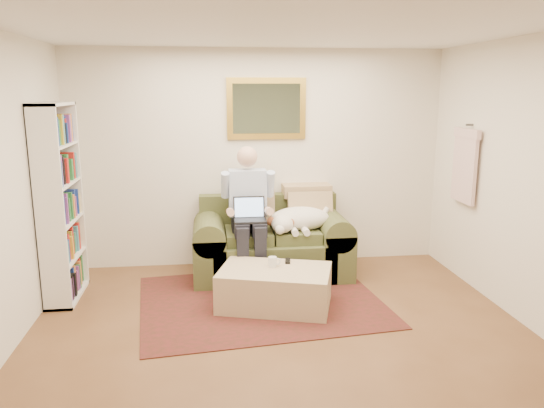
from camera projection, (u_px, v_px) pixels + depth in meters
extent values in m
cube|color=brown|center=(289.00, 359.00, 4.26)|extent=(4.50, 5.00, 0.01)
cube|color=white|center=(292.00, 20.00, 3.71)|extent=(4.50, 5.00, 0.01)
cube|color=silver|center=(258.00, 159.00, 6.41)|extent=(4.50, 0.01, 2.60)
cube|color=#332114|center=(261.00, 301.00, 5.43)|extent=(2.59, 2.17, 0.01)
cube|color=brown|center=(272.00, 257.00, 6.14)|extent=(1.36, 0.87, 0.44)
cube|color=brown|center=(268.00, 212.00, 6.41)|extent=(1.64, 0.19, 0.45)
cube|color=brown|center=(210.00, 255.00, 6.04)|extent=(0.36, 0.87, 0.90)
cube|color=brown|center=(332.00, 250.00, 6.22)|extent=(0.36, 0.87, 0.90)
cube|color=brown|center=(249.00, 235.00, 6.00)|extent=(0.51, 0.59, 0.13)
cube|color=brown|center=(295.00, 234.00, 6.06)|extent=(0.51, 0.59, 0.13)
cube|color=black|center=(250.00, 220.00, 5.76)|extent=(0.35, 0.24, 0.02)
cube|color=black|center=(249.00, 207.00, 5.85)|extent=(0.35, 0.07, 0.24)
cube|color=#99BFF2|center=(249.00, 207.00, 5.84)|extent=(0.32, 0.05, 0.21)
cube|color=#CFB18A|center=(275.00, 288.00, 5.26)|extent=(1.23, 0.97, 0.39)
cylinder|color=white|center=(272.00, 262.00, 5.28)|extent=(0.08, 0.08, 0.10)
cube|color=black|center=(288.00, 261.00, 5.44)|extent=(0.07, 0.16, 0.02)
cube|color=gold|center=(266.00, 109.00, 6.27)|extent=(0.94, 0.04, 0.72)
cube|color=gray|center=(267.00, 109.00, 6.25)|extent=(0.80, 0.01, 0.58)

